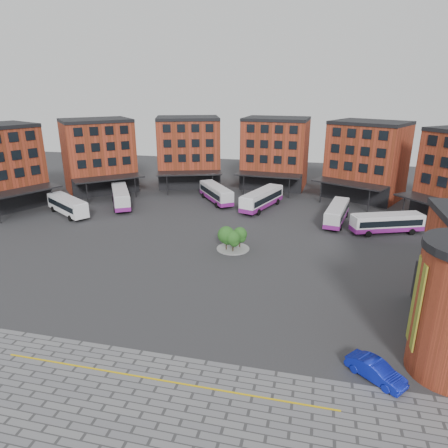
% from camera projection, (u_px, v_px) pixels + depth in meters
% --- Properties ---
extents(ground, '(160.00, 160.00, 0.00)m').
position_uv_depth(ground, '(192.00, 289.00, 43.01)').
color(ground, '#28282B').
rests_on(ground, ground).
extents(yellow_line, '(26.00, 0.15, 0.02)m').
position_uv_depth(yellow_line, '(160.00, 380.00, 29.69)').
color(yellow_line, gold).
rests_on(yellow_line, paving_zone).
extents(main_building, '(94.14, 42.48, 14.60)m').
position_uv_depth(main_building, '(227.00, 160.00, 76.84)').
color(main_building, '#9B3721').
rests_on(main_building, ground).
extents(tree_island, '(4.40, 4.40, 3.33)m').
position_uv_depth(tree_island, '(232.00, 237.00, 52.64)').
color(tree_island, gray).
rests_on(tree_island, ground).
extents(bus_a, '(10.42, 7.95, 3.06)m').
position_uv_depth(bus_a, '(67.00, 205.00, 67.23)').
color(bus_a, white).
rests_on(bus_a, ground).
extents(bus_b, '(8.17, 11.37, 3.27)m').
position_uv_depth(bus_b, '(121.00, 197.00, 72.22)').
color(bus_b, silver).
rests_on(bus_b, ground).
extents(bus_c, '(8.63, 10.65, 3.17)m').
position_uv_depth(bus_c, '(216.00, 193.00, 74.74)').
color(bus_c, silver).
rests_on(bus_c, ground).
extents(bus_d, '(6.41, 12.08, 3.33)m').
position_uv_depth(bus_d, '(262.00, 199.00, 70.71)').
color(bus_d, white).
rests_on(bus_d, ground).
extents(bus_e, '(4.31, 10.93, 3.00)m').
position_uv_depth(bus_e, '(337.00, 213.00, 63.39)').
color(bus_e, silver).
rests_on(bus_e, ground).
extents(bus_f, '(10.83, 6.15, 3.00)m').
position_uv_depth(bus_f, '(387.00, 223.00, 58.83)').
color(bus_f, white).
rests_on(bus_f, ground).
extents(blue_car, '(4.48, 4.04, 1.48)m').
position_uv_depth(blue_car, '(376.00, 371.00, 29.63)').
color(blue_car, '#0C1AA6').
rests_on(blue_car, ground).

